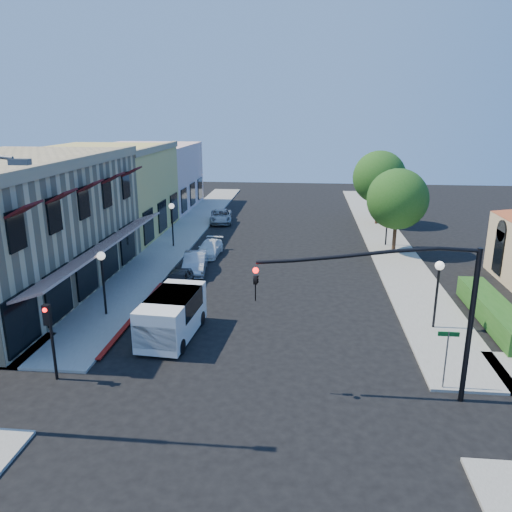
# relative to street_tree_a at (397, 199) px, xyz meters

# --- Properties ---
(ground) EXTENTS (120.00, 120.00, 0.00)m
(ground) POSITION_rel_street_tree_a_xyz_m (-8.80, -22.00, -4.19)
(ground) COLOR black
(ground) RESTS_ON ground
(sidewalk_left) EXTENTS (3.50, 50.00, 0.12)m
(sidewalk_left) POSITION_rel_street_tree_a_xyz_m (-17.55, 5.00, -4.13)
(sidewalk_left) COLOR gray
(sidewalk_left) RESTS_ON ground
(sidewalk_right) EXTENTS (3.50, 50.00, 0.12)m
(sidewalk_right) POSITION_rel_street_tree_a_xyz_m (-0.05, 5.00, -4.13)
(sidewalk_right) COLOR gray
(sidewalk_right) RESTS_ON ground
(curb_red_strip) EXTENTS (0.25, 10.00, 0.06)m
(curb_red_strip) POSITION_rel_street_tree_a_xyz_m (-15.70, -14.00, -4.19)
(curb_red_strip) COLOR maroon
(curb_red_strip) RESTS_ON ground
(corner_brick_building) EXTENTS (11.77, 18.20, 8.10)m
(corner_brick_building) POSITION_rel_street_tree_a_xyz_m (-24.25, -11.00, -0.19)
(corner_brick_building) COLOR #C7B086
(corner_brick_building) RESTS_ON ground
(yellow_stucco_building) EXTENTS (10.00, 12.00, 7.60)m
(yellow_stucco_building) POSITION_rel_street_tree_a_xyz_m (-24.30, 4.00, -0.39)
(yellow_stucco_building) COLOR #E3C666
(yellow_stucco_building) RESTS_ON ground
(pink_stucco_building) EXTENTS (10.00, 12.00, 7.00)m
(pink_stucco_building) POSITION_rel_street_tree_a_xyz_m (-24.30, 16.00, -0.69)
(pink_stucco_building) COLOR beige
(pink_stucco_building) RESTS_ON ground
(hedge) EXTENTS (1.40, 8.00, 1.10)m
(hedge) POSITION_rel_street_tree_a_xyz_m (2.90, -13.00, -4.19)
(hedge) COLOR #1F5117
(hedge) RESTS_ON ground
(street_tree_a) EXTENTS (4.56, 4.56, 6.48)m
(street_tree_a) POSITION_rel_street_tree_a_xyz_m (0.00, 0.00, 0.00)
(street_tree_a) COLOR #341F15
(street_tree_a) RESTS_ON ground
(street_tree_b) EXTENTS (4.94, 4.94, 7.02)m
(street_tree_b) POSITION_rel_street_tree_a_xyz_m (0.00, 10.00, 0.35)
(street_tree_b) COLOR #341F15
(street_tree_b) RESTS_ON ground
(signal_mast_arm) EXTENTS (8.01, 0.39, 6.00)m
(signal_mast_arm) POSITION_rel_street_tree_a_xyz_m (-2.94, -20.50, -0.11)
(signal_mast_arm) COLOR black
(signal_mast_arm) RESTS_ON ground
(secondary_signal) EXTENTS (0.28, 0.42, 3.32)m
(secondary_signal) POSITION_rel_street_tree_a_xyz_m (-16.80, -20.59, -1.88)
(secondary_signal) COLOR black
(secondary_signal) RESTS_ON ground
(street_name_sign) EXTENTS (0.80, 0.06, 2.50)m
(street_name_sign) POSITION_rel_street_tree_a_xyz_m (-1.30, -19.80, -2.50)
(street_name_sign) COLOR #595B5E
(street_name_sign) RESTS_ON ground
(lamppost_left_near) EXTENTS (0.44, 0.44, 3.57)m
(lamppost_left_near) POSITION_rel_street_tree_a_xyz_m (-17.30, -14.00, -1.46)
(lamppost_left_near) COLOR black
(lamppost_left_near) RESTS_ON ground
(lamppost_left_far) EXTENTS (0.44, 0.44, 3.57)m
(lamppost_left_far) POSITION_rel_street_tree_a_xyz_m (-17.30, 0.00, -1.46)
(lamppost_left_far) COLOR black
(lamppost_left_far) RESTS_ON ground
(lamppost_right_near) EXTENTS (0.44, 0.44, 3.57)m
(lamppost_right_near) POSITION_rel_street_tree_a_xyz_m (-0.30, -14.00, -1.46)
(lamppost_right_near) COLOR black
(lamppost_right_near) RESTS_ON ground
(lamppost_right_far) EXTENTS (0.44, 0.44, 3.57)m
(lamppost_right_far) POSITION_rel_street_tree_a_xyz_m (-0.30, 2.00, -1.46)
(lamppost_right_far) COLOR black
(lamppost_right_far) RESTS_ON ground
(white_van) EXTENTS (2.43, 4.92, 2.12)m
(white_van) POSITION_rel_street_tree_a_xyz_m (-13.09, -16.20, -2.97)
(white_van) COLOR silver
(white_van) RESTS_ON ground
(parked_car_a) EXTENTS (1.69, 3.86, 1.29)m
(parked_car_a) POSITION_rel_street_tree_a_xyz_m (-14.40, -10.00, -3.55)
(parked_car_a) COLOR black
(parked_car_a) RESTS_ON ground
(parked_car_b) EXTENTS (1.94, 4.27, 1.36)m
(parked_car_b) POSITION_rel_street_tree_a_xyz_m (-14.17, -6.16, -3.52)
(parked_car_b) COLOR #A3A4A8
(parked_car_b) RESTS_ON ground
(parked_car_c) EXTENTS (1.74, 3.88, 1.10)m
(parked_car_c) POSITION_rel_street_tree_a_xyz_m (-13.96, -2.00, -3.64)
(parked_car_c) COLOR white
(parked_car_c) RESTS_ON ground
(parked_car_d) EXTENTS (2.64, 4.70, 1.24)m
(parked_car_d) POSITION_rel_street_tree_a_xyz_m (-15.00, 9.41, -3.57)
(parked_car_d) COLOR #9A9C9F
(parked_car_d) RESTS_ON ground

